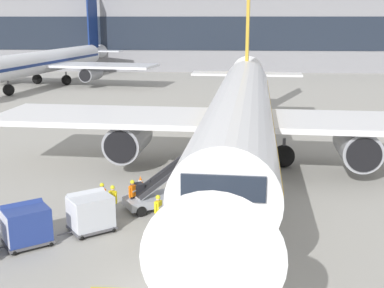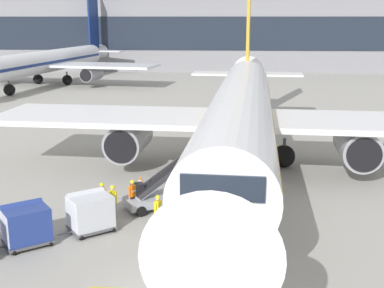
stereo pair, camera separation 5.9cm
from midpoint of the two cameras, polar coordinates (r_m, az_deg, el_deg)
The scene contains 12 objects.
parked_airplane at distance 33.42m, azimuth 5.59°, elevation 3.56°, with size 33.39×43.57×14.75m.
belt_loader at distance 27.28m, azimuth -3.56°, elevation -5.30°, with size 4.99×3.68×3.50m.
baggage_cart_lead at distance 24.74m, azimuth -11.38°, elevation -7.48°, with size 2.65×2.49×1.91m.
baggage_cart_second at distance 24.02m, azimuth -18.21°, elevation -8.60°, with size 2.65×2.49×1.91m.
ground_crew_by_loader at distance 26.14m, azimuth -8.87°, elevation -6.18°, with size 0.47×0.42×1.74m.
ground_crew_by_carts at distance 26.58m, azimuth -10.04°, elevation -5.88°, with size 0.44×0.44×1.74m.
ground_crew_marshaller at distance 26.81m, azimuth -6.67°, elevation -5.58°, with size 0.38×0.52×1.74m.
ground_crew_wingwalker at distance 24.53m, azimuth -3.80°, elevation -7.41°, with size 0.36×0.54×1.74m.
safety_cone_engine_keepout at distance 30.74m, azimuth -5.78°, elevation -4.26°, with size 0.61×0.61×0.70m.
apron_guidance_line_lead_in at distance 33.62m, azimuth 4.90°, elevation -3.22°, with size 0.20×110.00×0.01m.
terminal_building at distance 105.10m, azimuth 1.61°, elevation 12.51°, with size 134.93×20.18×14.27m.
distant_airplane at distance 79.85m, azimuth -15.89°, elevation 8.95°, with size 33.84×42.01×14.35m.
Camera 2 is at (2.26, -16.88, 9.98)m, focal length 47.17 mm.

